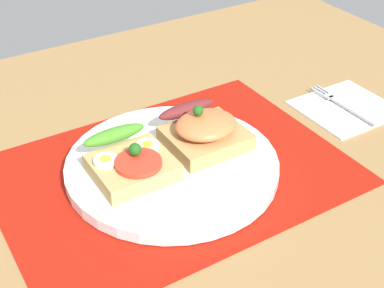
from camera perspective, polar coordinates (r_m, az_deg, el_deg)
ground_plane at (r=72.07cm, az=-2.04°, el=-3.96°), size 120.00×90.00×3.20cm
placemat at (r=70.99cm, az=-2.07°, el=-2.85°), size 43.95×32.29×0.30cm
plate at (r=70.43cm, az=-2.08°, el=-2.25°), size 27.36×27.36×1.56cm
sandwich_egg_tomato at (r=67.64cm, az=-6.52°, el=-1.77°), size 9.53×10.13×4.39cm
sandwich_salmon at (r=71.85cm, az=1.23°, el=1.45°), size 10.06×10.37×5.96cm
napkin at (r=87.48cm, az=15.61°, el=3.78°), size 13.65×12.43×0.60cm
fork at (r=87.20cm, az=15.29°, el=4.08°), size 1.62×13.08×0.32cm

